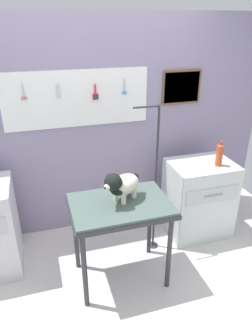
{
  "coord_description": "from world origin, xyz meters",
  "views": [
    {
      "loc": [
        -0.57,
        -1.82,
        2.22
      ],
      "look_at": [
        0.1,
        0.4,
        1.1
      ],
      "focal_mm": 33.01,
      "sensor_mm": 36.0,
      "label": 1
    }
  ],
  "objects": [
    {
      "name": "ground",
      "position": [
        0.0,
        0.0,
        -0.02
      ],
      "size": [
        4.4,
        4.0,
        0.04
      ],
      "primitive_type": "cube",
      "color": "silver"
    },
    {
      "name": "rear_wall_panel",
      "position": [
        0.0,
        1.28,
        1.16
      ],
      "size": [
        4.0,
        0.11,
        2.3
      ],
      "color": "gray",
      "rests_on": "ground"
    },
    {
      "name": "grooming_table",
      "position": [
        0.03,
        0.32,
        0.72
      ],
      "size": [
        0.86,
        0.6,
        0.82
      ],
      "color": "#2D2D33",
      "rests_on": "ground"
    },
    {
      "name": "grooming_arm",
      "position": [
        0.47,
        0.64,
        0.72
      ],
      "size": [
        0.3,
        0.11,
        1.55
      ],
      "color": "#2D2D33",
      "rests_on": "ground"
    },
    {
      "name": "dog",
      "position": [
        0.05,
        0.35,
        0.98
      ],
      "size": [
        0.39,
        0.31,
        0.29
      ],
      "color": "beige",
      "rests_on": "grooming_table"
    },
    {
      "name": "cabinet_right",
      "position": [
        1.05,
        0.76,
        0.43
      ],
      "size": [
        0.68,
        0.54,
        0.85
      ],
      "color": "silver",
      "rests_on": "ground"
    },
    {
      "name": "soda_bottle",
      "position": [
        1.18,
        0.67,
        0.97
      ],
      "size": [
        0.07,
        0.07,
        0.26
      ],
      "color": "#B94521",
      "rests_on": "cabinet_right"
    }
  ]
}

